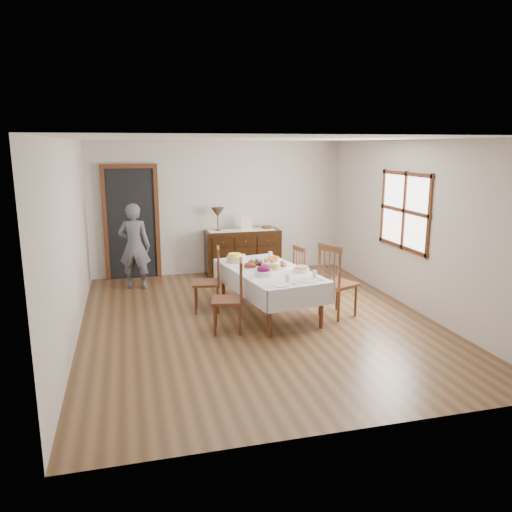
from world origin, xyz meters
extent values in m
plane|color=brown|center=(0.00, 0.00, 0.00)|extent=(6.00, 6.00, 0.00)
cube|color=white|center=(0.00, 0.00, 2.60)|extent=(5.00, 6.00, 0.02)
cube|color=beige|center=(0.00, 3.00, 1.30)|extent=(5.00, 0.02, 2.60)
cube|color=beige|center=(0.00, -3.00, 1.30)|extent=(5.00, 0.02, 2.60)
cube|color=beige|center=(-2.50, 0.00, 1.30)|extent=(0.02, 6.00, 2.60)
cube|color=beige|center=(2.50, 0.00, 1.30)|extent=(0.02, 6.00, 2.60)
cube|color=white|center=(2.49, 0.30, 1.50)|extent=(0.02, 1.30, 1.10)
cube|color=#532A17|center=(2.48, 0.30, 1.50)|extent=(0.03, 1.46, 1.26)
cube|color=black|center=(-1.70, 2.96, 1.05)|extent=(0.90, 0.06, 2.10)
cube|color=#532A17|center=(-1.70, 2.94, 1.05)|extent=(1.04, 0.08, 2.18)
cube|color=silver|center=(0.24, 0.26, 0.68)|extent=(1.32, 2.13, 0.04)
cylinder|color=#532A17|center=(-0.01, -0.66, 0.32)|extent=(0.06, 0.06, 0.64)
cylinder|color=#532A17|center=(0.79, -0.52, 0.32)|extent=(0.06, 0.06, 0.64)
cylinder|color=#532A17|center=(-0.31, 1.03, 0.32)|extent=(0.06, 0.06, 0.64)
cylinder|color=#532A17|center=(0.49, 1.17, 0.32)|extent=(0.06, 0.06, 0.64)
cube|color=silver|center=(-0.26, 0.17, 0.54)|extent=(0.37, 2.00, 0.31)
cube|color=silver|center=(0.74, 0.34, 0.54)|extent=(0.37, 2.00, 0.31)
cube|color=silver|center=(0.41, -0.73, 0.54)|extent=(1.02, 0.20, 0.31)
cube|color=silver|center=(0.06, 1.24, 0.54)|extent=(1.02, 0.20, 0.31)
cube|color=#532A17|center=(-0.51, -0.30, 0.45)|extent=(0.50, 0.50, 0.04)
cylinder|color=#532A17|center=(-0.64, -0.10, 0.21)|extent=(0.04, 0.04, 0.43)
cylinder|color=#532A17|center=(-0.71, -0.43, 0.21)|extent=(0.04, 0.04, 0.43)
cylinder|color=#532A17|center=(-0.31, -0.17, 0.21)|extent=(0.04, 0.04, 0.43)
cylinder|color=#532A17|center=(-0.38, -0.50, 0.21)|extent=(0.04, 0.04, 0.43)
cylinder|color=#532A17|center=(-0.29, -0.17, 0.72)|extent=(0.04, 0.04, 0.56)
cylinder|color=#532A17|center=(-0.36, -0.52, 0.72)|extent=(0.04, 0.04, 0.56)
cube|color=#532A17|center=(-0.33, -0.34, 0.96)|extent=(0.12, 0.40, 0.08)
cylinder|color=#532A17|center=(-0.31, -0.26, 0.71)|extent=(0.02, 0.02, 0.46)
cylinder|color=#532A17|center=(-0.33, -0.34, 0.71)|extent=(0.02, 0.02, 0.46)
cylinder|color=#532A17|center=(-0.34, -0.43, 0.71)|extent=(0.02, 0.02, 0.46)
cube|color=#532A17|center=(-0.65, 0.64, 0.44)|extent=(0.48, 0.48, 0.04)
cylinder|color=#532A17|center=(-0.78, 0.84, 0.21)|extent=(0.04, 0.04, 0.42)
cylinder|color=#532A17|center=(-0.84, 0.51, 0.21)|extent=(0.04, 0.04, 0.42)
cylinder|color=#532A17|center=(-0.45, 0.78, 0.21)|extent=(0.04, 0.04, 0.42)
cylinder|color=#532A17|center=(-0.51, 0.45, 0.21)|extent=(0.04, 0.04, 0.42)
cylinder|color=#532A17|center=(-0.43, 0.79, 0.72)|extent=(0.04, 0.04, 0.55)
cylinder|color=#532A17|center=(-0.49, 0.44, 0.72)|extent=(0.04, 0.04, 0.55)
cube|color=#532A17|center=(-0.46, 0.61, 0.96)|extent=(0.11, 0.40, 0.08)
cylinder|color=#532A17|center=(-0.45, 0.70, 0.70)|extent=(0.02, 0.02, 0.45)
cylinder|color=#532A17|center=(-0.46, 0.61, 0.70)|extent=(0.02, 0.02, 0.45)
cylinder|color=#532A17|center=(-0.48, 0.52, 0.70)|extent=(0.02, 0.02, 0.45)
cube|color=#532A17|center=(1.22, -0.09, 0.49)|extent=(0.61, 0.61, 0.04)
cylinder|color=#532A17|center=(1.47, -0.18, 0.24)|extent=(0.04, 0.04, 0.47)
cylinder|color=#532A17|center=(1.31, 0.16, 0.24)|extent=(0.04, 0.04, 0.47)
cylinder|color=#532A17|center=(1.12, -0.34, 0.24)|extent=(0.04, 0.04, 0.47)
cylinder|color=#532A17|center=(0.97, 0.00, 0.24)|extent=(0.04, 0.04, 0.47)
cylinder|color=#532A17|center=(1.11, -0.36, 0.80)|extent=(0.04, 0.04, 0.62)
cylinder|color=#532A17|center=(0.95, 0.00, 0.80)|extent=(0.04, 0.04, 0.62)
cube|color=#532A17|center=(1.03, -0.18, 1.07)|extent=(0.22, 0.42, 0.09)
cylinder|color=#532A17|center=(1.07, -0.27, 0.78)|extent=(0.02, 0.02, 0.51)
cylinder|color=#532A17|center=(1.03, -0.18, 0.78)|extent=(0.02, 0.02, 0.51)
cylinder|color=#532A17|center=(0.99, -0.09, 0.78)|extent=(0.02, 0.02, 0.51)
cube|color=#532A17|center=(1.08, 0.86, 0.40)|extent=(0.45, 0.45, 0.04)
cylinder|color=#532A17|center=(1.27, 0.75, 0.19)|extent=(0.03, 0.03, 0.38)
cylinder|color=#532A17|center=(1.19, 1.04, 0.19)|extent=(0.03, 0.03, 0.38)
cylinder|color=#532A17|center=(0.98, 0.68, 0.19)|extent=(0.03, 0.03, 0.38)
cylinder|color=#532A17|center=(0.90, 0.97, 0.19)|extent=(0.03, 0.03, 0.38)
cylinder|color=#532A17|center=(0.96, 0.67, 0.65)|extent=(0.04, 0.04, 0.50)
cylinder|color=#532A17|center=(0.88, 0.98, 0.65)|extent=(0.04, 0.04, 0.50)
cube|color=#532A17|center=(0.92, 0.82, 0.86)|extent=(0.12, 0.35, 0.07)
cylinder|color=#532A17|center=(0.94, 0.74, 0.63)|extent=(0.02, 0.02, 0.41)
cylinder|color=#532A17|center=(0.92, 0.82, 0.63)|extent=(0.02, 0.02, 0.41)
cylinder|color=#532A17|center=(0.90, 0.90, 0.63)|extent=(0.02, 0.02, 0.41)
cube|color=black|center=(0.41, 2.72, 0.44)|extent=(1.47, 0.49, 0.88)
cube|color=black|center=(-0.03, 2.46, 0.71)|extent=(0.41, 0.02, 0.18)
sphere|color=brown|center=(-0.03, 2.44, 0.71)|extent=(0.03, 0.03, 0.03)
cube|color=black|center=(0.41, 2.46, 0.71)|extent=(0.41, 0.02, 0.18)
sphere|color=brown|center=(0.41, 2.44, 0.71)|extent=(0.03, 0.03, 0.03)
cube|color=black|center=(0.85, 2.46, 0.71)|extent=(0.41, 0.02, 0.18)
sphere|color=brown|center=(0.85, 2.44, 0.71)|extent=(0.03, 0.03, 0.03)
imported|color=#52535E|center=(-1.68, 2.20, 0.82)|extent=(0.58, 0.44, 1.64)
cylinder|color=olive|center=(0.28, 0.29, 0.74)|extent=(0.29, 0.29, 0.09)
cylinder|color=white|center=(0.28, 0.29, 0.80)|extent=(0.26, 0.26, 0.02)
sphere|color=#AE6C3D|center=(0.35, 0.29, 0.83)|extent=(0.08, 0.08, 0.08)
sphere|color=#AE6C3D|center=(0.28, 0.37, 0.83)|extent=(0.08, 0.08, 0.08)
sphere|color=#AE6C3D|center=(0.21, 0.29, 0.83)|extent=(0.08, 0.08, 0.08)
sphere|color=#AE6C3D|center=(0.28, 0.22, 0.83)|extent=(0.08, 0.08, 0.08)
cylinder|color=black|center=(0.13, 0.58, 0.72)|extent=(0.27, 0.27, 0.05)
ellipsoid|color=pink|center=(0.21, 0.58, 0.78)|extent=(0.05, 0.05, 0.06)
ellipsoid|color=#73C9FC|center=(0.16, 0.65, 0.78)|extent=(0.05, 0.05, 0.06)
ellipsoid|color=#9ACE71|center=(0.07, 0.63, 0.78)|extent=(0.05, 0.05, 0.06)
ellipsoid|color=#F3BD49|center=(0.07, 0.54, 0.78)|extent=(0.05, 0.05, 0.06)
ellipsoid|color=#9D7DC5|center=(0.16, 0.51, 0.78)|extent=(0.05, 0.05, 0.06)
cylinder|color=silver|center=(-0.01, 0.41, 0.70)|extent=(0.28, 0.28, 0.01)
ellipsoid|color=maroon|center=(-0.01, 0.41, 0.73)|extent=(0.19, 0.16, 0.11)
cylinder|color=silver|center=(0.45, 0.34, 0.70)|extent=(0.32, 0.32, 0.02)
ellipsoid|color=maroon|center=(0.45, 0.34, 0.74)|extent=(0.19, 0.16, 0.11)
cylinder|color=silver|center=(0.07, -0.07, 0.73)|extent=(0.26, 0.26, 0.07)
ellipsoid|color=#60063B|center=(0.07, -0.07, 0.79)|extent=(0.20, 0.17, 0.11)
cylinder|color=silver|center=(0.44, 0.69, 0.72)|extent=(0.24, 0.24, 0.06)
cylinder|color=#CA5717|center=(0.44, 0.69, 0.77)|extent=(0.18, 0.18, 0.03)
cylinder|color=#D2B68B|center=(-0.16, 0.84, 0.75)|extent=(0.26, 0.26, 0.10)
cylinder|color=#EEF731|center=(-0.16, 0.84, 0.82)|extent=(0.20, 0.20, 0.04)
cylinder|color=silver|center=(0.67, 0.01, 0.72)|extent=(0.24, 0.24, 0.05)
cylinder|color=#F7AB48|center=(0.67, 0.01, 0.76)|extent=(0.20, 0.20, 0.02)
cube|color=silver|center=(0.14, 0.04, 0.73)|extent=(0.15, 0.11, 0.07)
cylinder|color=silver|center=(0.15, -0.61, 0.70)|extent=(0.25, 0.25, 0.01)
cube|color=white|center=(-0.02, -0.61, 0.70)|extent=(0.10, 0.13, 0.01)
cube|color=silver|center=(-0.02, -0.61, 0.71)|extent=(0.04, 0.16, 0.01)
cube|color=silver|center=(0.31, -0.61, 0.70)|extent=(0.04, 0.18, 0.01)
cube|color=silver|center=(0.35, -0.61, 0.70)|extent=(0.04, 0.14, 0.01)
cylinder|color=white|center=(0.30, -0.46, 0.75)|extent=(0.07, 0.07, 0.10)
cylinder|color=silver|center=(0.58, -0.50, 0.70)|extent=(0.25, 0.25, 0.01)
cube|color=white|center=(0.41, -0.50, 0.70)|extent=(0.10, 0.13, 0.01)
cube|color=silver|center=(0.41, -0.50, 0.71)|extent=(0.04, 0.16, 0.01)
cube|color=silver|center=(0.74, -0.50, 0.70)|extent=(0.04, 0.18, 0.01)
cube|color=silver|center=(0.78, -0.50, 0.70)|extent=(0.04, 0.14, 0.01)
cylinder|color=white|center=(0.73, -0.35, 0.75)|extent=(0.07, 0.07, 0.10)
cylinder|color=white|center=(0.00, 0.91, 0.75)|extent=(0.06, 0.06, 0.11)
cylinder|color=white|center=(0.47, 0.97, 0.75)|extent=(0.07, 0.07, 0.11)
cube|color=white|center=(0.38, 2.71, 0.89)|extent=(1.30, 0.35, 0.01)
cylinder|color=brown|center=(-0.08, 2.71, 0.90)|extent=(0.12, 0.12, 0.03)
cylinder|color=brown|center=(-0.08, 2.71, 1.04)|extent=(0.02, 0.02, 0.25)
cone|color=#463022|center=(-0.08, 2.71, 1.25)|extent=(0.26, 0.26, 0.18)
cube|color=beige|center=(0.47, 2.66, 1.02)|extent=(0.22, 0.08, 0.28)
cylinder|color=#532A17|center=(0.91, 2.75, 0.91)|extent=(0.20, 0.20, 0.06)
camera|label=1|loc=(-1.77, -6.70, 2.52)|focal=35.00mm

